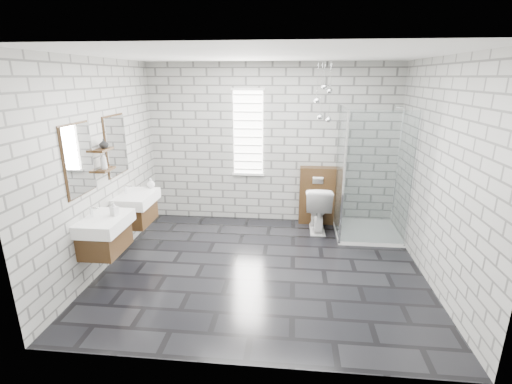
# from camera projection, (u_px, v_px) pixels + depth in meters

# --- Properties ---
(floor) EXTENTS (4.20, 3.60, 0.02)m
(floor) POSITION_uv_depth(u_px,v_px,m) (262.00, 268.00, 5.01)
(floor) COLOR black
(floor) RESTS_ON ground
(ceiling) EXTENTS (4.20, 3.60, 0.02)m
(ceiling) POSITION_uv_depth(u_px,v_px,m) (264.00, 54.00, 4.20)
(ceiling) COLOR white
(ceiling) RESTS_ON wall_back
(wall_back) EXTENTS (4.20, 0.02, 2.70)m
(wall_back) POSITION_uv_depth(u_px,v_px,m) (272.00, 145.00, 6.33)
(wall_back) COLOR #A5A59F
(wall_back) RESTS_ON floor
(wall_front) EXTENTS (4.20, 0.02, 2.70)m
(wall_front) POSITION_uv_depth(u_px,v_px,m) (244.00, 226.00, 2.89)
(wall_front) COLOR #A5A59F
(wall_front) RESTS_ON floor
(wall_left) EXTENTS (0.02, 3.60, 2.70)m
(wall_left) POSITION_uv_depth(u_px,v_px,m) (101.00, 166.00, 4.81)
(wall_left) COLOR #A5A59F
(wall_left) RESTS_ON floor
(wall_right) EXTENTS (0.02, 3.60, 2.70)m
(wall_right) POSITION_uv_depth(u_px,v_px,m) (439.00, 175.00, 4.41)
(wall_right) COLOR #A5A59F
(wall_right) RESTS_ON floor
(vanity_left) EXTENTS (0.47, 0.70, 1.57)m
(vanity_left) POSITION_uv_depth(u_px,v_px,m) (102.00, 224.00, 4.48)
(vanity_left) COLOR #442B14
(vanity_left) RESTS_ON wall_left
(vanity_right) EXTENTS (0.47, 0.70, 1.57)m
(vanity_right) POSITION_uv_depth(u_px,v_px,m) (134.00, 200.00, 5.37)
(vanity_right) COLOR #442B14
(vanity_right) RESTS_ON wall_left
(shelf_lower) EXTENTS (0.14, 0.30, 0.03)m
(shelf_lower) POSITION_uv_depth(u_px,v_px,m) (105.00, 170.00, 4.76)
(shelf_lower) COLOR #442B14
(shelf_lower) RESTS_ON wall_left
(shelf_upper) EXTENTS (0.14, 0.30, 0.03)m
(shelf_upper) POSITION_uv_depth(u_px,v_px,m) (103.00, 150.00, 4.69)
(shelf_upper) COLOR #442B14
(shelf_upper) RESTS_ON wall_left
(window) EXTENTS (0.56, 0.05, 1.48)m
(window) POSITION_uv_depth(u_px,v_px,m) (248.00, 133.00, 6.28)
(window) COLOR white
(window) RESTS_ON wall_back
(cistern_panel) EXTENTS (0.60, 0.20, 1.00)m
(cistern_panel) POSITION_uv_depth(u_px,v_px,m) (317.00, 195.00, 6.40)
(cistern_panel) COLOR #442B14
(cistern_panel) RESTS_ON floor
(flush_plate) EXTENTS (0.18, 0.01, 0.12)m
(flush_plate) POSITION_uv_depth(u_px,v_px,m) (318.00, 180.00, 6.21)
(flush_plate) COLOR silver
(flush_plate) RESTS_ON cistern_panel
(shower_enclosure) EXTENTS (1.00, 1.00, 2.03)m
(shower_enclosure) POSITION_uv_depth(u_px,v_px,m) (363.00, 207.00, 5.84)
(shower_enclosure) COLOR white
(shower_enclosure) RESTS_ON floor
(pendant_cluster) EXTENTS (0.29, 0.23, 0.91)m
(pendant_cluster) POSITION_uv_depth(u_px,v_px,m) (324.00, 103.00, 5.61)
(pendant_cluster) COLOR silver
(pendant_cluster) RESTS_ON ceiling
(toilet) EXTENTS (0.43, 0.75, 0.76)m
(toilet) POSITION_uv_depth(u_px,v_px,m) (317.00, 208.00, 6.15)
(toilet) COLOR white
(toilet) RESTS_ON floor
(soap_bottle_a) EXTENTS (0.10, 0.10, 0.17)m
(soap_bottle_a) POSITION_uv_depth(u_px,v_px,m) (114.00, 209.00, 4.48)
(soap_bottle_a) COLOR #B2B2B2
(soap_bottle_a) RESTS_ON vanity_left
(soap_bottle_b) EXTENTS (0.15, 0.15, 0.15)m
(soap_bottle_b) POSITION_uv_depth(u_px,v_px,m) (151.00, 183.00, 5.61)
(soap_bottle_b) COLOR #B2B2B2
(soap_bottle_b) RESTS_ON vanity_right
(soap_bottle_c) EXTENTS (0.09, 0.09, 0.22)m
(soap_bottle_c) POSITION_uv_depth(u_px,v_px,m) (103.00, 161.00, 4.68)
(soap_bottle_c) COLOR #B2B2B2
(soap_bottle_c) RESTS_ON shelf_lower
(vase) EXTENTS (0.14, 0.14, 0.12)m
(vase) POSITION_uv_depth(u_px,v_px,m) (104.00, 144.00, 4.68)
(vase) COLOR #B2B2B2
(vase) RESTS_ON shelf_upper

